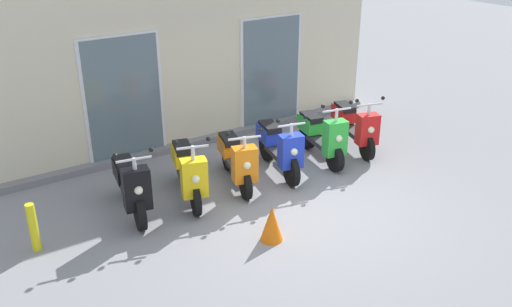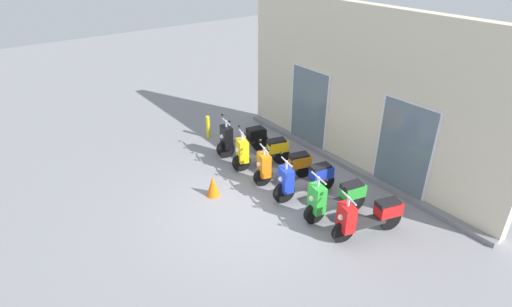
{
  "view_description": "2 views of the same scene",
  "coord_description": "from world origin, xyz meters",
  "px_view_note": "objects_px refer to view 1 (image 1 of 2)",
  "views": [
    {
      "loc": [
        -4.73,
        -5.77,
        4.22
      ],
      "look_at": [
        -0.4,
        0.75,
        0.72
      ],
      "focal_mm": 38.52,
      "sensor_mm": 36.0,
      "label": 1
    },
    {
      "loc": [
        6.13,
        -4.52,
        5.5
      ],
      "look_at": [
        -0.73,
        0.64,
        0.87
      ],
      "focal_mm": 28.51,
      "sensor_mm": 36.0,
      "label": 2
    }
  ],
  "objects_px": {
    "curb_bollard": "(33,228)",
    "traffic_cone": "(272,223)",
    "scooter_red": "(354,125)",
    "scooter_orange": "(236,159)",
    "scooter_black": "(131,185)",
    "scooter_blue": "(279,147)",
    "scooter_green": "(322,136)",
    "scooter_yellow": "(188,170)"
  },
  "relations": [
    {
      "from": "curb_bollard",
      "to": "traffic_cone",
      "type": "bearing_deg",
      "value": -29.05
    },
    {
      "from": "scooter_red",
      "to": "curb_bollard",
      "type": "distance_m",
      "value": 5.93
    },
    {
      "from": "scooter_orange",
      "to": "scooter_black",
      "type": "bearing_deg",
      "value": 178.76
    },
    {
      "from": "scooter_blue",
      "to": "scooter_green",
      "type": "xyz_separation_m",
      "value": [
        0.96,
        0.0,
        -0.01
      ]
    },
    {
      "from": "scooter_yellow",
      "to": "scooter_green",
      "type": "relative_size",
      "value": 1.03
    },
    {
      "from": "scooter_blue",
      "to": "traffic_cone",
      "type": "xyz_separation_m",
      "value": [
        -1.33,
        -1.68,
        -0.23
      ]
    },
    {
      "from": "scooter_green",
      "to": "curb_bollard",
      "type": "height_order",
      "value": "scooter_green"
    },
    {
      "from": "traffic_cone",
      "to": "scooter_green",
      "type": "bearing_deg",
      "value": 36.39
    },
    {
      "from": "scooter_yellow",
      "to": "scooter_red",
      "type": "relative_size",
      "value": 1.0
    },
    {
      "from": "scooter_blue",
      "to": "scooter_yellow",
      "type": "bearing_deg",
      "value": 178.69
    },
    {
      "from": "scooter_yellow",
      "to": "scooter_red",
      "type": "xyz_separation_m",
      "value": [
        3.53,
        0.02,
        0.0
      ]
    },
    {
      "from": "scooter_orange",
      "to": "curb_bollard",
      "type": "height_order",
      "value": "scooter_orange"
    },
    {
      "from": "scooter_black",
      "to": "scooter_green",
      "type": "bearing_deg",
      "value": -1.31
    },
    {
      "from": "scooter_orange",
      "to": "scooter_green",
      "type": "height_order",
      "value": "scooter_green"
    },
    {
      "from": "scooter_yellow",
      "to": "scooter_green",
      "type": "distance_m",
      "value": 2.68
    },
    {
      "from": "scooter_black",
      "to": "scooter_orange",
      "type": "height_order",
      "value": "scooter_black"
    },
    {
      "from": "scooter_orange",
      "to": "scooter_red",
      "type": "xyz_separation_m",
      "value": [
        2.64,
        0.02,
        0.03
      ]
    },
    {
      "from": "scooter_black",
      "to": "scooter_blue",
      "type": "height_order",
      "value": "scooter_black"
    },
    {
      "from": "scooter_red",
      "to": "scooter_black",
      "type": "bearing_deg",
      "value": 179.71
    },
    {
      "from": "scooter_black",
      "to": "scooter_red",
      "type": "bearing_deg",
      "value": -0.29
    },
    {
      "from": "scooter_green",
      "to": "curb_bollard",
      "type": "bearing_deg",
      "value": -178.41
    },
    {
      "from": "scooter_orange",
      "to": "scooter_green",
      "type": "xyz_separation_m",
      "value": [
        1.79,
        -0.04,
        0.02
      ]
    },
    {
      "from": "scooter_yellow",
      "to": "traffic_cone",
      "type": "xyz_separation_m",
      "value": [
        0.39,
        -1.72,
        -0.22
      ]
    },
    {
      "from": "scooter_blue",
      "to": "scooter_red",
      "type": "xyz_separation_m",
      "value": [
        1.81,
        0.06,
        -0.0
      ]
    },
    {
      "from": "scooter_orange",
      "to": "scooter_red",
      "type": "distance_m",
      "value": 2.64
    },
    {
      "from": "traffic_cone",
      "to": "curb_bollard",
      "type": "bearing_deg",
      "value": 150.95
    },
    {
      "from": "scooter_blue",
      "to": "curb_bollard",
      "type": "height_order",
      "value": "scooter_blue"
    },
    {
      "from": "scooter_blue",
      "to": "scooter_red",
      "type": "height_order",
      "value": "scooter_blue"
    },
    {
      "from": "scooter_red",
      "to": "curb_bollard",
      "type": "height_order",
      "value": "scooter_red"
    },
    {
      "from": "scooter_black",
      "to": "scooter_blue",
      "type": "relative_size",
      "value": 0.98
    },
    {
      "from": "scooter_yellow",
      "to": "scooter_blue",
      "type": "relative_size",
      "value": 0.99
    },
    {
      "from": "scooter_green",
      "to": "curb_bollard",
      "type": "distance_m",
      "value": 5.08
    },
    {
      "from": "scooter_blue",
      "to": "curb_bollard",
      "type": "xyz_separation_m",
      "value": [
        -4.12,
        -0.14,
        -0.14
      ]
    },
    {
      "from": "scooter_yellow",
      "to": "scooter_blue",
      "type": "bearing_deg",
      "value": -1.31
    },
    {
      "from": "scooter_red",
      "to": "scooter_yellow",
      "type": "bearing_deg",
      "value": -179.6
    },
    {
      "from": "scooter_orange",
      "to": "curb_bollard",
      "type": "relative_size",
      "value": 2.21
    },
    {
      "from": "scooter_yellow",
      "to": "traffic_cone",
      "type": "distance_m",
      "value": 1.78
    },
    {
      "from": "scooter_blue",
      "to": "traffic_cone",
      "type": "height_order",
      "value": "scooter_blue"
    },
    {
      "from": "scooter_green",
      "to": "scooter_black",
      "type": "bearing_deg",
      "value": 178.69
    },
    {
      "from": "scooter_orange",
      "to": "scooter_red",
      "type": "relative_size",
      "value": 0.98
    },
    {
      "from": "scooter_red",
      "to": "traffic_cone",
      "type": "height_order",
      "value": "scooter_red"
    },
    {
      "from": "scooter_orange",
      "to": "curb_bollard",
      "type": "xyz_separation_m",
      "value": [
        -3.28,
        -0.18,
        -0.1
      ]
    }
  ]
}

